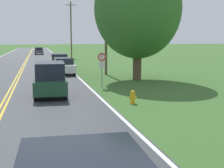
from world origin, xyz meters
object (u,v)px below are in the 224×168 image
object	(u,v)px
car_dark_green_van_approaching	(50,79)
car_white_sedan_mid_near	(64,66)
traffic_sign	(102,61)
car_dark_grey_suv_receding	(39,51)
tree_right_cluster	(138,8)
car_champagne_suv_mid_far	(59,60)
fire_hydrant	(133,97)

from	to	relation	value
car_dark_green_van_approaching	car_white_sedan_mid_near	bearing A→B (deg)	173.74
traffic_sign	car_dark_grey_suv_receding	bearing A→B (deg)	94.72
car_dark_grey_suv_receding	tree_right_cluster	bearing A→B (deg)	11.31
car_white_sedan_mid_near	car_dark_grey_suv_receding	size ratio (longest dim) A/B	1.02
car_dark_green_van_approaching	car_champagne_suv_mid_far	world-z (taller)	car_dark_green_van_approaching
tree_right_cluster	car_white_sedan_mid_near	distance (m)	9.34
fire_hydrant	car_champagne_suv_mid_far	distance (m)	21.01
car_dark_green_van_approaching	car_champagne_suv_mid_far	distance (m)	17.72
car_white_sedan_mid_near	car_dark_grey_suv_receding	xyz separation A→B (m)	(-2.11, 39.74, 0.04)
traffic_sign	tree_right_cluster	bearing A→B (deg)	41.63
car_champagne_suv_mid_far	car_white_sedan_mid_near	bearing A→B (deg)	0.92
fire_hydrant	traffic_sign	world-z (taller)	traffic_sign
fire_hydrant	car_champagne_suv_mid_far	world-z (taller)	car_champagne_suv_mid_far
tree_right_cluster	car_white_sedan_mid_near	xyz separation A→B (m)	(-5.50, 5.68, -4.97)
fire_hydrant	car_champagne_suv_mid_far	size ratio (longest dim) A/B	0.15
fire_hydrant	car_dark_grey_suv_receding	distance (m)	54.63
fire_hydrant	car_dark_green_van_approaching	size ratio (longest dim) A/B	0.17
fire_hydrant	car_champagne_suv_mid_far	bearing A→B (deg)	96.59
car_white_sedan_mid_near	tree_right_cluster	bearing A→B (deg)	43.23
car_dark_green_van_approaching	fire_hydrant	bearing A→B (deg)	53.93
car_white_sedan_mid_near	car_champagne_suv_mid_far	world-z (taller)	car_champagne_suv_mid_far
car_white_sedan_mid_near	car_dark_green_van_approaching	bearing A→B (deg)	-9.42
tree_right_cluster	car_white_sedan_mid_near	size ratio (longest dim) A/B	2.20
tree_right_cluster	fire_hydrant	bearing A→B (deg)	-109.23
traffic_sign	car_white_sedan_mid_near	xyz separation A→B (m)	(-1.90, 8.87, -1.01)
tree_right_cluster	car_dark_green_van_approaching	xyz separation A→B (m)	(-7.23, -5.80, -4.75)
car_white_sedan_mid_near	car_dark_grey_suv_receding	distance (m)	39.79
car_champagne_suv_mid_far	car_dark_grey_suv_receding	bearing A→B (deg)	-176.09
traffic_sign	car_white_sedan_mid_near	distance (m)	9.13
tree_right_cluster	car_dark_grey_suv_receding	size ratio (longest dim) A/B	2.24
car_white_sedan_mid_near	car_champagne_suv_mid_far	distance (m)	6.17
fire_hydrant	car_white_sedan_mid_near	bearing A→B (deg)	99.10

